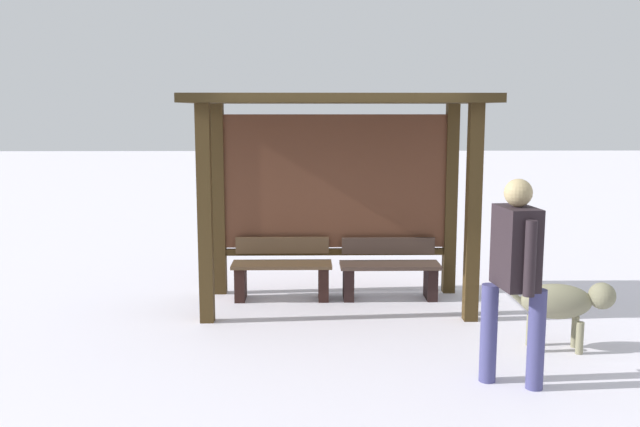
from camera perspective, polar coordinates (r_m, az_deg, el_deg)
The scene contains 6 objects.
ground_plane at distance 8.13m, azimuth 1.39°, elevation -7.57°, with size 60.00×60.00×0.00m, color white.
bus_shelter at distance 8.01m, azimuth 1.38°, elevation 5.39°, with size 3.31×1.65×2.42m.
bench_left_inside at distance 8.34m, azimuth -3.14°, elevation -4.80°, with size 1.19×0.41×0.72m.
bench_center_inside at distance 8.40m, azimuth 5.73°, elevation -4.76°, with size 1.19×0.40×0.71m.
person_walking at distance 5.83m, azimuth 15.74°, elevation -4.13°, with size 0.50×0.65×1.71m.
dog at distance 6.95m, azimuth 19.40°, elevation -6.92°, with size 1.03×0.39×0.66m.
Camera 1 is at (-0.34, -7.80, 2.26)m, focal length 38.94 mm.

